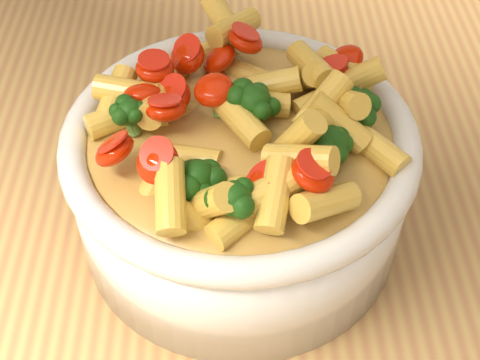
{
  "coord_description": "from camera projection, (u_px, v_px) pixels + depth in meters",
  "views": [
    {
      "loc": [
        0.02,
        -0.33,
        1.29
      ],
      "look_at": [
        0.03,
        -0.01,
        0.95
      ],
      "focal_mm": 50.0,
      "sensor_mm": 36.0,
      "label": 1
    }
  ],
  "objects": [
    {
      "name": "table",
      "position": [
        206.0,
        293.0,
        0.59
      ],
      "size": [
        1.2,
        0.8,
        0.9
      ],
      "color": "tan",
      "rests_on": "ground"
    },
    {
      "name": "serving_bowl",
      "position": [
        240.0,
        179.0,
        0.47
      ],
      "size": [
        0.24,
        0.24,
        0.1
      ],
      "color": "silver",
      "rests_on": "table"
    },
    {
      "name": "pasta_salad",
      "position": [
        240.0,
        110.0,
        0.42
      ],
      "size": [
        0.19,
        0.19,
        0.04
      ],
      "color": "#F3C14C",
      "rests_on": "serving_bowl"
    }
  ]
}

